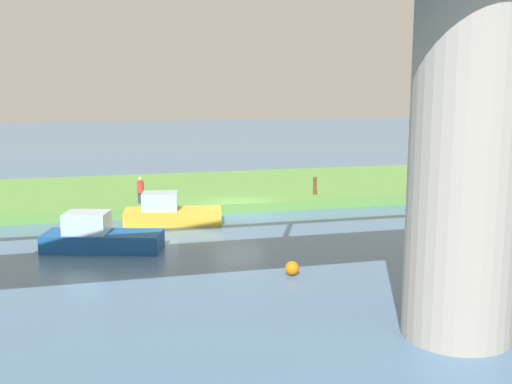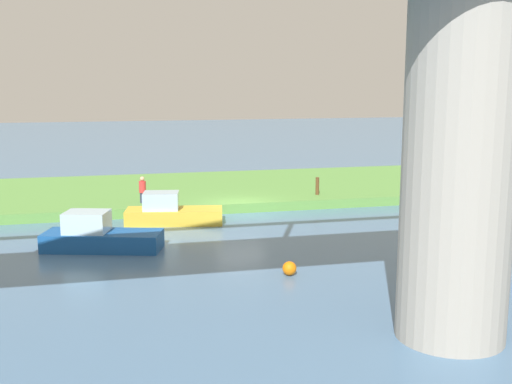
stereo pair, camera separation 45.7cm
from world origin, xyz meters
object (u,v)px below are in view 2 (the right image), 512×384
object	(u,v)px
mooring_post	(317,186)
person_on_bank	(143,190)
bridge_pylon	(458,169)
riverboat_paddlewheel	(99,236)
marker_buoy	(289,268)
houseboat_blue	(171,212)

from	to	relation	value
mooring_post	person_on_bank	bearing A→B (deg)	0.83
bridge_pylon	riverboat_paddlewheel	distance (m)	15.12
person_on_bank	mooring_post	distance (m)	9.67
person_on_bank	mooring_post	world-z (taller)	person_on_bank
bridge_pylon	mooring_post	distance (m)	19.11
bridge_pylon	marker_buoy	world-z (taller)	bridge_pylon
mooring_post	houseboat_blue	size ratio (longest dim) A/B	0.20
mooring_post	houseboat_blue	bearing A→B (deg)	20.41
mooring_post	houseboat_blue	distance (m)	9.10
person_on_bank	houseboat_blue	xyz separation A→B (m)	(-1.15, 3.03, -0.65)
marker_buoy	mooring_post	bearing A→B (deg)	-113.20
bridge_pylon	person_on_bank	xyz separation A→B (m)	(6.98, -18.44, -3.35)
person_on_bank	houseboat_blue	world-z (taller)	person_on_bank
person_on_bank	marker_buoy	world-z (taller)	person_on_bank
mooring_post	riverboat_paddlewheel	world-z (taller)	riverboat_paddlewheel
mooring_post	riverboat_paddlewheel	bearing A→B (deg)	31.43
bridge_pylon	houseboat_blue	size ratio (longest dim) A/B	1.89
houseboat_blue	person_on_bank	bearing A→B (deg)	-69.17
person_on_bank	mooring_post	size ratio (longest dim) A/B	1.42
houseboat_blue	marker_buoy	size ratio (longest dim) A/B	9.64
person_on_bank	riverboat_paddlewheel	bearing A→B (deg)	72.81
mooring_post	houseboat_blue	xyz separation A→B (m)	(8.51, 3.17, -0.44)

